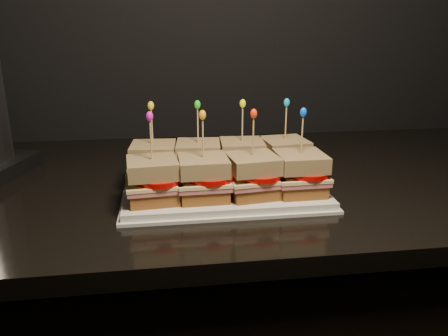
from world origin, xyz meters
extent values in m
cube|color=black|center=(0.09, 1.63, 0.91)|extent=(2.24, 0.75, 0.03)
cube|color=white|center=(-0.22, 1.51, 0.94)|extent=(0.37, 0.23, 0.02)
cube|color=white|center=(-0.22, 1.51, 0.93)|extent=(0.39, 0.24, 0.01)
cube|color=#603611|center=(-0.35, 1.57, 0.96)|extent=(0.09, 0.09, 0.02)
cube|color=#C3595C|center=(-0.35, 1.57, 0.98)|extent=(0.10, 0.10, 0.01)
cube|color=#FFE699|center=(-0.35, 1.57, 0.98)|extent=(0.10, 0.10, 0.01)
cylinder|color=#C80905|center=(-0.34, 1.56, 0.99)|extent=(0.08, 0.08, 0.01)
cube|color=#553313|center=(-0.35, 1.57, 1.01)|extent=(0.09, 0.09, 0.03)
cylinder|color=tan|center=(-0.35, 1.57, 1.05)|extent=(0.00, 0.00, 0.09)
ellipsoid|color=yellow|center=(-0.35, 1.57, 1.10)|extent=(0.01, 0.01, 0.02)
cube|color=#603611|center=(-0.26, 1.57, 0.96)|extent=(0.09, 0.09, 0.02)
cube|color=#C3595C|center=(-0.26, 1.57, 0.98)|extent=(0.10, 0.10, 0.01)
cube|color=#FFE699|center=(-0.26, 1.57, 0.98)|extent=(0.10, 0.10, 0.01)
cylinder|color=#C80905|center=(-0.25, 1.56, 0.99)|extent=(0.08, 0.08, 0.01)
cube|color=#553313|center=(-0.26, 1.57, 1.01)|extent=(0.09, 0.09, 0.03)
cylinder|color=tan|center=(-0.26, 1.57, 1.05)|extent=(0.00, 0.00, 0.09)
ellipsoid|color=green|center=(-0.26, 1.57, 1.10)|extent=(0.01, 0.01, 0.02)
cube|color=#603611|center=(-0.17, 1.57, 0.96)|extent=(0.09, 0.09, 0.02)
cube|color=#C3595C|center=(-0.17, 1.57, 0.98)|extent=(0.10, 0.09, 0.01)
cube|color=#FFE699|center=(-0.17, 1.57, 0.98)|extent=(0.10, 0.10, 0.01)
cylinder|color=#C80905|center=(-0.16, 1.56, 0.99)|extent=(0.08, 0.08, 0.01)
cube|color=#553313|center=(-0.17, 1.57, 1.01)|extent=(0.09, 0.09, 0.03)
cylinder|color=tan|center=(-0.17, 1.57, 1.05)|extent=(0.00, 0.00, 0.09)
ellipsoid|color=#EDFC0F|center=(-0.17, 1.57, 1.10)|extent=(0.01, 0.01, 0.02)
cube|color=#603611|center=(-0.08, 1.57, 0.96)|extent=(0.09, 0.09, 0.02)
cube|color=#C3595C|center=(-0.08, 1.57, 0.98)|extent=(0.10, 0.10, 0.01)
cube|color=#FFE699|center=(-0.08, 1.57, 0.98)|extent=(0.10, 0.10, 0.01)
cylinder|color=#C80905|center=(-0.07, 1.56, 0.99)|extent=(0.08, 0.08, 0.01)
cube|color=#553313|center=(-0.08, 1.57, 1.01)|extent=(0.09, 0.09, 0.03)
cylinder|color=tan|center=(-0.08, 1.57, 1.05)|extent=(0.00, 0.00, 0.09)
ellipsoid|color=#0F98B8|center=(-0.08, 1.57, 1.10)|extent=(0.01, 0.01, 0.02)
cube|color=#603611|center=(-0.35, 1.46, 0.96)|extent=(0.09, 0.09, 0.02)
cube|color=#C3595C|center=(-0.35, 1.46, 0.98)|extent=(0.10, 0.10, 0.01)
cube|color=#FFE699|center=(-0.35, 1.46, 0.98)|extent=(0.10, 0.10, 0.01)
cylinder|color=#C80905|center=(-0.34, 1.45, 0.99)|extent=(0.08, 0.08, 0.01)
cube|color=#553313|center=(-0.35, 1.46, 1.01)|extent=(0.09, 0.09, 0.03)
cylinder|color=tan|center=(-0.35, 1.46, 1.05)|extent=(0.00, 0.00, 0.09)
ellipsoid|color=#CC1698|center=(-0.35, 1.46, 1.10)|extent=(0.01, 0.01, 0.02)
cube|color=#603611|center=(-0.26, 1.46, 0.96)|extent=(0.09, 0.09, 0.02)
cube|color=#C3595C|center=(-0.26, 1.46, 0.98)|extent=(0.09, 0.09, 0.01)
cube|color=#FFE699|center=(-0.26, 1.46, 0.98)|extent=(0.10, 0.09, 0.01)
cylinder|color=#C80905|center=(-0.25, 1.45, 0.99)|extent=(0.08, 0.08, 0.01)
cube|color=#553313|center=(-0.26, 1.46, 1.01)|extent=(0.09, 0.09, 0.03)
cylinder|color=tan|center=(-0.26, 1.46, 1.05)|extent=(0.00, 0.00, 0.09)
ellipsoid|color=orange|center=(-0.26, 1.46, 1.10)|extent=(0.01, 0.01, 0.02)
cube|color=#603611|center=(-0.17, 1.46, 0.96)|extent=(0.09, 0.09, 0.02)
cube|color=#C3595C|center=(-0.17, 1.46, 0.98)|extent=(0.10, 0.10, 0.01)
cube|color=#FFE699|center=(-0.17, 1.46, 0.98)|extent=(0.10, 0.10, 0.01)
cylinder|color=#C80905|center=(-0.16, 1.45, 0.99)|extent=(0.08, 0.08, 0.01)
cube|color=#553313|center=(-0.17, 1.46, 1.01)|extent=(0.10, 0.10, 0.03)
cylinder|color=tan|center=(-0.17, 1.46, 1.05)|extent=(0.00, 0.00, 0.09)
ellipsoid|color=red|center=(-0.17, 1.46, 1.10)|extent=(0.01, 0.01, 0.02)
cube|color=#603611|center=(-0.08, 1.46, 0.96)|extent=(0.09, 0.09, 0.02)
cube|color=#C3595C|center=(-0.08, 1.46, 0.98)|extent=(0.09, 0.09, 0.01)
cube|color=#FFE699|center=(-0.08, 1.46, 0.98)|extent=(0.10, 0.09, 0.01)
cylinder|color=#C80905|center=(-0.07, 1.45, 0.99)|extent=(0.08, 0.08, 0.01)
cube|color=#553313|center=(-0.08, 1.46, 1.01)|extent=(0.09, 0.09, 0.03)
cylinder|color=tan|center=(-0.08, 1.46, 1.05)|extent=(0.00, 0.00, 0.09)
ellipsoid|color=blue|center=(-0.08, 1.46, 1.10)|extent=(0.01, 0.01, 0.02)
camera|label=1|loc=(-0.32, 0.73, 1.24)|focal=35.00mm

